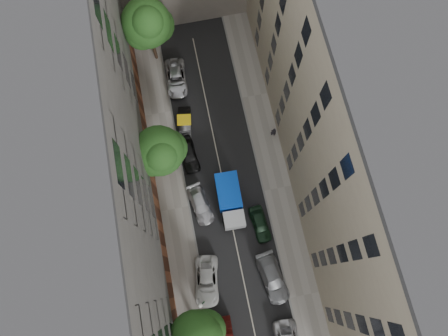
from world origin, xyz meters
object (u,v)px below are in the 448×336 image
object	(u,v)px
car_right_2	(260,224)
tree_mid	(160,152)
car_right_1	(273,278)
pedestrian	(273,132)
tarp_truck	(230,200)
car_left_4	(189,154)
tree_far	(148,25)
car_left_2	(207,281)
car_left_5	(185,123)
lamp_post	(202,304)
car_left_6	(176,78)
car_left_3	(200,205)

from	to	relation	value
car_right_2	tree_mid	size ratio (longest dim) A/B	0.49
car_right_1	pedestrian	distance (m)	15.20
tarp_truck	car_left_4	world-z (taller)	tarp_truck
tree_mid	pedestrian	size ratio (longest dim) A/B	4.68
tarp_truck	tree_mid	xyz separation A→B (m)	(-5.74, 5.10, 3.86)
car_left_4	car_right_2	bearing A→B (deg)	-61.88
car_left_4	tree_mid	xyz separation A→B (m)	(-2.46, -0.82, 4.57)
tarp_truck	car_right_2	xyz separation A→B (m)	(2.55, -2.88, -0.77)
tarp_truck	tree_far	world-z (taller)	tree_far
car_left_2	car_left_5	size ratio (longest dim) A/B	1.29
car_left_2	lamp_post	bearing A→B (deg)	-98.41
tarp_truck	tree_mid	world-z (taller)	tree_mid
tree_mid	car_right_1	bearing A→B (deg)	-58.22
car_left_5	tree_mid	xyz separation A→B (m)	(-2.69, -4.42, 4.65)
car_right_1	tree_far	size ratio (longest dim) A/B	0.56
car_left_4	car_right_2	xyz separation A→B (m)	(5.83, -8.79, -0.06)
car_left_2	tree_mid	xyz separation A→B (m)	(-1.89, 12.38, 4.59)
car_left_5	car_right_1	xyz separation A→B (m)	(5.60, -17.80, 0.11)
car_left_2	car_left_6	distance (m)	22.41
car_left_6	tree_mid	distance (m)	11.34
lamp_post	car_left_4	bearing A→B (deg)	85.54
car_left_4	lamp_post	size ratio (longest dim) A/B	0.60
car_left_4	car_right_1	bearing A→B (deg)	-73.09
car_left_2	car_right_1	distance (m)	6.48
car_right_1	pedestrian	world-z (taller)	pedestrian
car_left_5	tree_far	distance (m)	10.72
car_left_2	tree_mid	distance (m)	13.34
car_left_3	lamp_post	world-z (taller)	lamp_post
car_right_1	car_left_4	bearing A→B (deg)	103.91
car_left_3	lamp_post	xyz separation A→B (m)	(-1.40, -9.45, 3.81)
tarp_truck	pedestrian	xyz separation A→B (m)	(6.15, 6.48, -0.44)
tree_far	car_left_2	bearing A→B (deg)	-87.99
tree_far	tree_mid	bearing A→B (deg)	-94.22
car_right_1	car_right_2	xyz separation A→B (m)	(0.00, 5.41, -0.09)
car_left_3	tree_far	xyz separation A→B (m)	(-1.70, 18.13, 5.69)
car_left_5	tree_mid	size ratio (longest dim) A/B	0.49
car_left_2	tree_far	bearing A→B (deg)	101.57
lamp_post	car_left_3	bearing A→B (deg)	81.57
lamp_post	car_right_1	bearing A→B (deg)	6.93
car_left_4	car_left_3	bearing A→B (deg)	-93.08
car_left_3	tree_mid	distance (m)	7.19
car_right_1	car_right_2	size ratio (longest dim) A/B	1.33
car_left_2	car_left_3	distance (m)	7.64
pedestrian	tree_mid	bearing A→B (deg)	25.45
car_left_6	car_left_2	bearing A→B (deg)	-88.53
tarp_truck	car_left_4	size ratio (longest dim) A/B	1.34
car_left_3	car_right_2	size ratio (longest dim) A/B	1.14
car_left_5	lamp_post	world-z (taller)	lamp_post
tarp_truck	car_right_2	world-z (taller)	tarp_truck
tree_far	car_left_3	bearing A→B (deg)	-84.63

